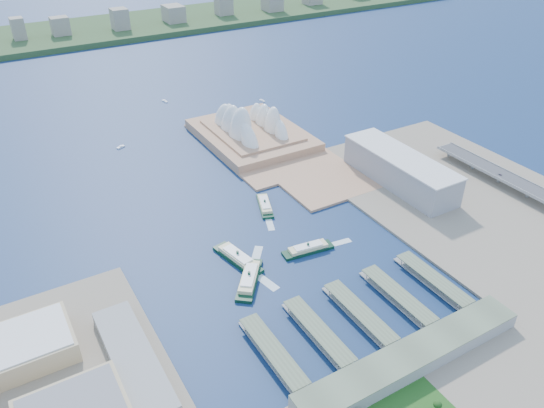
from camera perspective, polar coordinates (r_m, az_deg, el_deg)
ground at (r=498.40m, az=2.69°, el=-7.56°), size 3000.00×3000.00×0.00m
east_land at (r=615.22m, az=24.55°, el=-2.12°), size 240.00×500.00×3.00m
peninsula at (r=733.98m, az=-1.24°, el=6.52°), size 135.00×220.00×3.00m
far_shore at (r=1353.10m, az=-21.39°, el=16.63°), size 2200.00×260.00×12.00m
opera_house at (r=736.46m, az=-2.21°, el=9.20°), size 134.00×180.00×58.00m
toaster_building at (r=644.14m, az=13.57°, el=3.62°), size 45.00×155.00×35.00m
ferry_wharves at (r=457.61m, az=9.40°, el=-11.61°), size 184.00×90.00×9.30m
terminal_building at (r=425.96m, az=14.76°, el=-15.74°), size 200.00×28.00×12.00m
far_skyline at (r=1326.49m, az=-21.50°, el=17.85°), size 1900.00×140.00×55.00m
ferry_a at (r=511.11m, az=-3.72°, el=-5.61°), size 27.05×62.48×11.46m
ferry_b at (r=590.24m, az=-0.78°, el=0.04°), size 29.48×51.36×9.47m
ferry_c at (r=486.74m, az=-2.47°, el=-7.83°), size 48.85×55.80×11.22m
ferry_d at (r=523.82m, az=3.89°, el=-4.66°), size 53.71×19.44×9.93m
boat_b at (r=753.43m, az=-15.97°, el=5.94°), size 11.77×8.34×3.02m
boat_c at (r=884.71m, az=-1.07°, el=11.08°), size 4.81×12.38×2.72m
boat_e at (r=899.18m, az=-11.46°, el=10.81°), size 6.12×12.86×3.03m
car_c at (r=681.80m, az=23.32°, el=2.95°), size 1.82×4.49×1.30m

